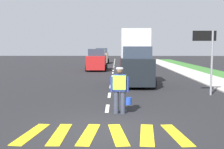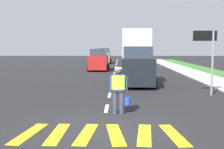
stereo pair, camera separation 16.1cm
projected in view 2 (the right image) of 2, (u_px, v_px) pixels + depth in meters
The scene contains 9 objects.
ground_plane at pixel (115, 70), 28.97m from camera, with size 96.00×96.00×0.00m, color black.
sidewalk_right at pixel (223, 84), 17.82m from camera, with size 2.40×72.00×0.14m, color #B2ADA3.
crosswalk_stripes at pixel (101, 134), 7.58m from camera, with size 4.59×1.93×0.01m.
lane_center_line at pixel (116, 67), 33.15m from camera, with size 0.14×46.40×0.01m.
road_worker at pixel (119, 88), 9.87m from camera, with size 0.77×0.36×1.67m.
lane_direction_sign at pixel (208, 47), 13.52m from camera, with size 1.16×0.11×3.20m.
delivery_truck at pixel (136, 60), 17.51m from camera, with size 2.16×4.60×3.54m.
car_oncoming_second at pixel (99, 60), 28.52m from camera, with size 2.09×4.37×2.22m.
car_oncoming_third at pixel (104, 56), 40.92m from camera, with size 2.09×4.16×2.26m.
Camera 2 is at (0.52, -7.87, 2.39)m, focal length 44.13 mm.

